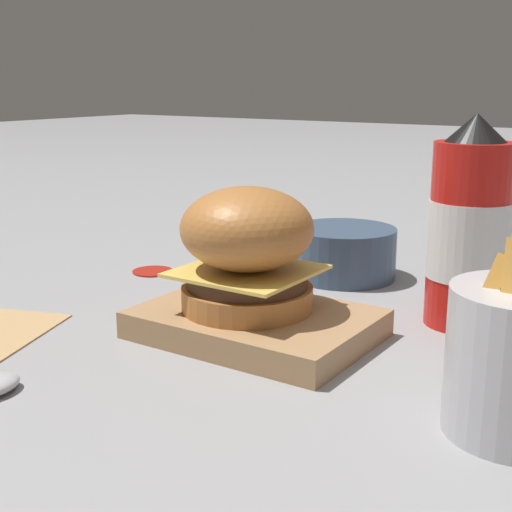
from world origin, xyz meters
TOP-DOWN VIEW (x-y plane):
  - ground_plane at (0.00, 0.00)m, footprint 6.00×6.00m
  - serving_board at (-0.02, 0.01)m, footprint 0.20×0.14m
  - burger at (-0.03, 0.01)m, footprint 0.12×0.12m
  - ketchup_bottle at (0.12, 0.15)m, footprint 0.07×0.07m
  - side_bowl at (-0.05, 0.23)m, footprint 0.12×0.12m
  - ketchup_puddle at (-0.24, 0.12)m, footprint 0.05×0.05m

SIDE VIEW (x-z plane):
  - ground_plane at x=0.00m, z-range 0.00..0.00m
  - ketchup_puddle at x=-0.24m, z-range 0.00..0.00m
  - serving_board at x=-0.02m, z-range 0.00..0.02m
  - side_bowl at x=-0.05m, z-range 0.00..0.06m
  - burger at x=-0.03m, z-range 0.02..0.13m
  - ketchup_bottle at x=0.12m, z-range -0.01..0.19m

